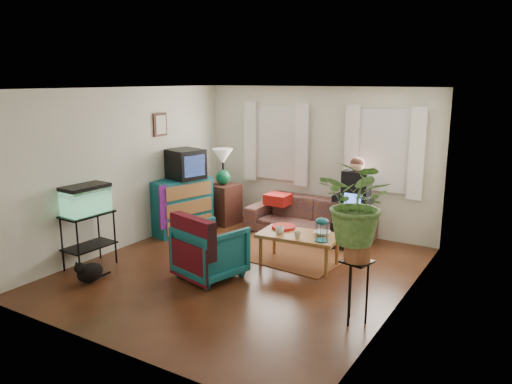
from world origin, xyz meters
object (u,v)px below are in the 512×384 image
Objects in this scene: coffee_table at (299,250)px; plant_stand at (355,292)px; sofa at (310,212)px; side_table at (224,204)px; aquarium_stand at (89,240)px; armchair at (211,249)px; dresser at (180,205)px.

plant_stand is (1.36, -1.28, 0.13)m from coffee_table.
sofa reaches higher than side_table.
coffee_table is (2.25, -1.26, -0.14)m from side_table.
sofa is 3.73m from aquarium_stand.
armchair is 2.23m from plant_stand.
dresser reaches higher than sofa.
sofa is 2.47m from armchair.
side_table is 0.70× the size of dresser.
coffee_table is at bearing 6.72° from dresser.
armchair is (-0.36, -2.44, -0.02)m from sofa.
sofa is 1.89× the size of coffee_table.
armchair is at bearing -97.15° from sofa.
armchair is at bearing 22.80° from aquarium_stand.
dresser is (-0.34, -0.87, 0.11)m from side_table.
dresser is 0.93× the size of coffee_table.
dresser is at bearing -25.22° from armchair.
plant_stand is (1.85, -2.69, -0.06)m from sofa.
sofa is at bearing 41.22° from dresser.
sofa reaches higher than aquarium_stand.
side_table is (-1.75, -0.14, -0.06)m from sofa.
plant_stand is at bearing -35.26° from side_table.
plant_stand is at bearing -48.15° from coffee_table.
dresser is 2.07m from aquarium_stand.
armchair is at bearing -134.34° from coffee_table.
side_table is 0.94m from dresser.
sofa is 2.71× the size of aquarium_stand.
coffee_table is 1.57× the size of plant_stand.
side_table reaches higher than coffee_table.
sofa is 1.50m from coffee_table.
dresser is 1.33× the size of aquarium_stand.
armchair is (1.39, -2.30, 0.03)m from side_table.
dresser is at bearing 156.94° from plant_stand.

